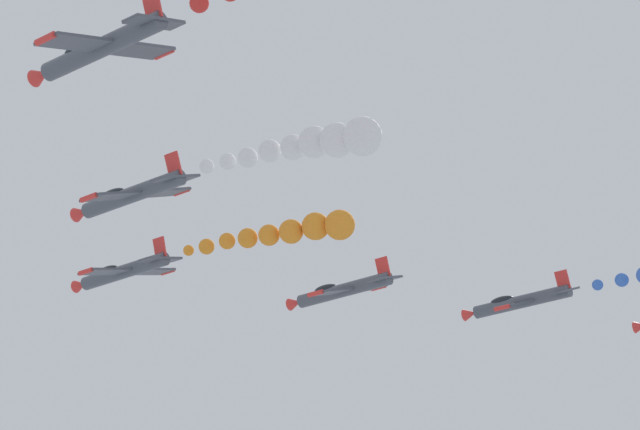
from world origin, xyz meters
TOP-DOWN VIEW (x-y plane):
  - airplane_lead at (-0.75, 19.28)m, footprint 9.24×10.35m
  - smoke_trail_lead at (0.66, 2.85)m, footprint 3.76×14.48m
  - airplane_left_inner at (-11.49, 7.43)m, footprint 8.95×10.35m
  - smoke_trail_left_inner at (-11.31, -8.71)m, footprint 2.43×13.97m
  - airplane_right_inner at (12.17, 7.07)m, footprint 9.13×10.35m
  - airplane_left_outer at (-25.11, -3.93)m, footprint 9.07×10.35m
  - airplane_right_outer at (24.77, -2.36)m, footprint 8.99×10.35m

SIDE VIEW (x-z plane):
  - smoke_trail_left_inner at x=-11.31m, z-range 131.61..134.87m
  - airplane_right_inner at x=12.17m, z-range 132.48..136.04m
  - airplane_left_inner at x=-11.49m, z-range 132.25..136.29m
  - smoke_trail_lead at x=0.66m, z-range 133.33..135.68m
  - airplane_right_outer at x=24.77m, z-range 132.83..136.77m
  - airplane_lead at x=-0.75m, z-range 133.11..136.50m
  - airplane_left_outer at x=-25.11m, z-range 133.21..136.92m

